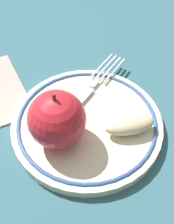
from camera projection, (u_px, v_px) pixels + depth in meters
ground_plane at (78, 118)px, 0.47m from camera, size 2.00×2.00×0.00m
plate at (87, 124)px, 0.45m from camera, size 0.22×0.22×0.02m
apple_red_whole at (57, 119)px, 0.40m from camera, size 0.08×0.08×0.09m
apple_slice_front at (130, 125)px, 0.43m from camera, size 0.08×0.05×0.02m
fork at (86, 93)px, 0.48m from camera, size 0.11×0.17×0.00m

